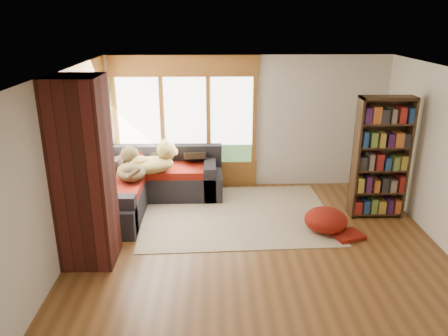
# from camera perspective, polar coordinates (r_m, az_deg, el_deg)

# --- Properties ---
(floor) EXTENTS (5.50, 5.50, 0.00)m
(floor) POSITION_cam_1_polar(r_m,az_deg,el_deg) (6.77, 4.37, -9.93)
(floor) COLOR brown
(floor) RESTS_ON ground
(ceiling) EXTENTS (5.50, 5.50, 0.00)m
(ceiling) POSITION_cam_1_polar(r_m,az_deg,el_deg) (5.94, 5.02, 12.47)
(ceiling) COLOR white
(wall_back) EXTENTS (5.50, 0.04, 2.60)m
(wall_back) POSITION_cam_1_polar(r_m,az_deg,el_deg) (8.63, 2.97, 5.93)
(wall_back) COLOR silver
(wall_back) RESTS_ON ground
(wall_front) EXTENTS (5.50, 0.04, 2.60)m
(wall_front) POSITION_cam_1_polar(r_m,az_deg,el_deg) (3.98, 8.41, -11.24)
(wall_front) COLOR silver
(wall_front) RESTS_ON ground
(wall_left) EXTENTS (0.04, 5.00, 2.60)m
(wall_left) POSITION_cam_1_polar(r_m,az_deg,el_deg) (6.55, -20.02, 0.31)
(wall_left) COLOR silver
(wall_left) RESTS_ON ground
(windows_back) EXTENTS (2.82, 0.10, 1.90)m
(windows_back) POSITION_cam_1_polar(r_m,az_deg,el_deg) (8.58, -5.07, 6.15)
(windows_back) COLOR #965F26
(windows_back) RESTS_ON wall_back
(windows_left) EXTENTS (0.10, 2.62, 1.90)m
(windows_left) POSITION_cam_1_polar(r_m,az_deg,el_deg) (7.62, -17.15, 3.63)
(windows_left) COLOR #965F26
(windows_left) RESTS_ON wall_left
(roller_blind) EXTENTS (0.03, 0.72, 0.90)m
(roller_blind) POSITION_cam_1_polar(r_m,az_deg,el_deg) (8.30, -15.75, 7.87)
(roller_blind) COLOR olive
(roller_blind) RESTS_ON wall_left
(brick_chimney) EXTENTS (0.70, 0.70, 2.60)m
(brick_chimney) POSITION_cam_1_polar(r_m,az_deg,el_deg) (6.13, -17.90, -0.73)
(brick_chimney) COLOR #471914
(brick_chimney) RESTS_ON ground
(sectional_sofa) EXTENTS (2.20, 2.20, 0.80)m
(sectional_sofa) POSITION_cam_1_polar(r_m,az_deg,el_deg) (8.24, -10.41, -2.31)
(sectional_sofa) COLOR black
(sectional_sofa) RESTS_ON ground
(area_rug) EXTENTS (3.35, 2.62, 0.01)m
(area_rug) POSITION_cam_1_polar(r_m,az_deg,el_deg) (7.67, 1.64, -6.09)
(area_rug) COLOR silver
(area_rug) RESTS_ON ground
(bookshelf) EXTENTS (0.89, 0.30, 2.08)m
(bookshelf) POSITION_cam_1_polar(r_m,az_deg,el_deg) (7.73, 19.83, 1.18)
(bookshelf) COLOR #3B2413
(bookshelf) RESTS_ON ground
(pouf) EXTENTS (0.92, 0.92, 0.37)m
(pouf) POSITION_cam_1_polar(r_m,az_deg,el_deg) (7.25, 13.17, -6.56)
(pouf) COLOR maroon
(pouf) RESTS_ON area_rug
(dog_tan) EXTENTS (1.01, 0.85, 0.50)m
(dog_tan) POSITION_cam_1_polar(r_m,az_deg,el_deg) (7.97, -9.10, 0.71)
(dog_tan) COLOR olive
(dog_tan) RESTS_ON sectional_sofa
(dog_brindle) EXTENTS (0.66, 0.90, 0.45)m
(dog_brindle) POSITION_cam_1_polar(r_m,az_deg,el_deg) (7.80, -12.06, -0.10)
(dog_brindle) COLOR #322719
(dog_brindle) RESTS_ON sectional_sofa
(throw_pillows) EXTENTS (1.98, 1.68, 0.45)m
(throw_pillows) POSITION_cam_1_polar(r_m,az_deg,el_deg) (8.22, -10.19, 0.97)
(throw_pillows) COLOR black
(throw_pillows) RESTS_ON sectional_sofa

